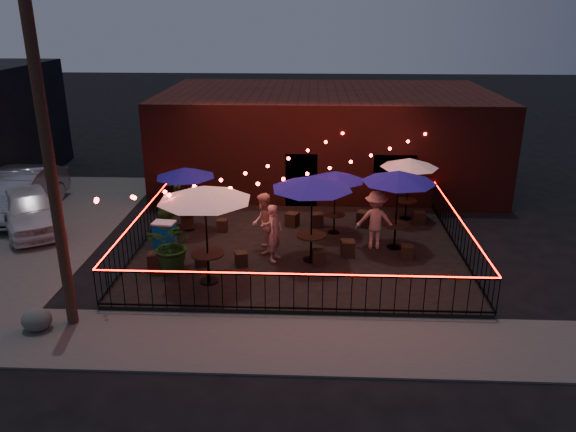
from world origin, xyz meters
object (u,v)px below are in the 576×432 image
at_px(boulder, 37,320).
at_px(cafe_table_2, 312,184).
at_px(cafe_table_0, 204,195).
at_px(cafe_table_1, 185,173).
at_px(utility_pole, 50,166).
at_px(cafe_table_5, 409,164).
at_px(cafe_table_3, 335,177).
at_px(cooler, 165,235).
at_px(cafe_table_4, 399,178).

bearing_deg(boulder, cafe_table_2, 31.83).
height_order(cafe_table_0, cafe_table_1, cafe_table_0).
height_order(utility_pole, cafe_table_5, utility_pole).
bearing_deg(boulder, cafe_table_0, 33.94).
bearing_deg(boulder, cafe_table_1, 70.10).
bearing_deg(cafe_table_3, cafe_table_0, -133.15).
relative_size(cafe_table_2, cafe_table_3, 1.24).
bearing_deg(cafe_table_3, cooler, -163.65).
relative_size(cafe_table_2, cafe_table_5, 1.33).
distance_m(cafe_table_2, cafe_table_4, 2.85).
relative_size(utility_pole, cafe_table_3, 3.33).
bearing_deg(cafe_table_5, cooler, -159.16).
bearing_deg(cooler, utility_pole, -98.04).
bearing_deg(utility_pole, boulder, -151.91).
bearing_deg(cooler, cafe_table_2, -1.10).
bearing_deg(cafe_table_2, cafe_table_1, 151.13).
relative_size(utility_pole, cafe_table_0, 2.38).
bearing_deg(cooler, cafe_table_0, -44.06).
bearing_deg(cafe_table_5, cafe_table_3, -150.80).
relative_size(cafe_table_1, cafe_table_4, 0.86).
distance_m(cafe_table_3, boulder, 9.80).
bearing_deg(cafe_table_4, cafe_table_1, 169.72).
relative_size(cafe_table_2, boulder, 3.71).
height_order(cafe_table_1, cooler, cafe_table_1).
bearing_deg(cafe_table_3, cafe_table_5, 29.20).
relative_size(cafe_table_1, cafe_table_3, 0.97).
distance_m(cafe_table_0, cafe_table_2, 3.22).
relative_size(cafe_table_0, cafe_table_2, 1.13).
xyz_separation_m(cafe_table_2, cafe_table_3, (0.76, 2.26, -0.44)).
height_order(cafe_table_5, cooler, cafe_table_5).
bearing_deg(utility_pole, cooler, 74.56).
distance_m(cafe_table_0, cafe_table_3, 5.27).
bearing_deg(boulder, cafe_table_5, 38.14).
xyz_separation_m(utility_pole, cooler, (1.20, 4.36, -3.40)).
bearing_deg(cafe_table_1, cafe_table_4, -10.28).
bearing_deg(cafe_table_1, cooler, -103.66).
bearing_deg(utility_pole, cafe_table_3, 42.07).
xyz_separation_m(cafe_table_0, cafe_table_4, (5.46, 2.64, -0.23)).
xyz_separation_m(cafe_table_3, cafe_table_5, (2.63, 1.47, 0.08)).
bearing_deg(cooler, cafe_table_3, 23.76).
bearing_deg(cooler, boulder, -104.55).
relative_size(utility_pole, cafe_table_2, 2.68).
relative_size(cooler, boulder, 1.11).
xyz_separation_m(utility_pole, cafe_table_5, (9.20, 7.40, -1.80)).
xyz_separation_m(cafe_table_1, cafe_table_5, (7.60, 1.41, 0.04)).
bearing_deg(cafe_table_4, cafe_table_0, -154.22).
distance_m(cafe_table_0, boulder, 5.05).
relative_size(cafe_table_1, cafe_table_2, 0.78).
xyz_separation_m(cooler, boulder, (-1.91, -4.73, -0.29)).
height_order(utility_pole, cafe_table_4, utility_pole).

